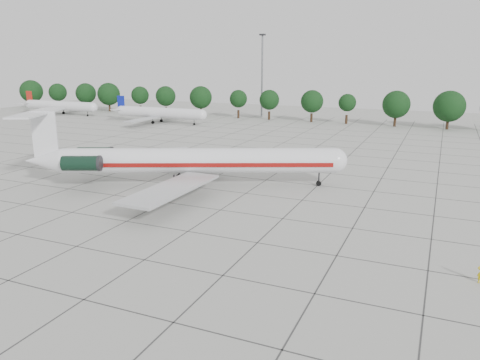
{
  "coord_description": "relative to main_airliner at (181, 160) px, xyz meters",
  "views": [
    {
      "loc": [
        23.95,
        -48.87,
        17.88
      ],
      "look_at": [
        1.73,
        2.0,
        3.5
      ],
      "focal_mm": 35.0,
      "sensor_mm": 36.0,
      "label": 1
    }
  ],
  "objects": [
    {
      "name": "ground",
      "position": [
        10.03,
        -7.76,
        -3.83
      ],
      "size": [
        260.0,
        260.0,
        0.0
      ],
      "primitive_type": "plane",
      "color": "#A8A8A1",
      "rests_on": "ground"
    },
    {
      "name": "apron_joints",
      "position": [
        10.03,
        7.24,
        -3.82
      ],
      "size": [
        170.0,
        170.0,
        0.02
      ],
      "primitive_type": "cube",
      "color": "#383838",
      "rests_on": "ground"
    },
    {
      "name": "main_airliner",
      "position": [
        0.0,
        0.0,
        0.0
      ],
      "size": [
        44.25,
        33.22,
        10.84
      ],
      "rotation": [
        0.0,
        0.0,
        0.42
      ],
      "color": "silver",
      "rests_on": "ground"
    },
    {
      "name": "bg_airliner_a",
      "position": [
        -83.02,
        62.2,
        -0.92
      ],
      "size": [
        28.24,
        27.2,
        7.4
      ],
      "color": "silver",
      "rests_on": "ground"
    },
    {
      "name": "bg_airliner_b",
      "position": [
        -41.25,
        57.54,
        -0.92
      ],
      "size": [
        28.24,
        27.2,
        7.4
      ],
      "color": "silver",
      "rests_on": "ground"
    },
    {
      "name": "tree_line",
      "position": [
        -1.66,
        77.24,
        2.15
      ],
      "size": [
        249.86,
        8.44,
        10.22
      ],
      "color": "#332114",
      "rests_on": "ground"
    },
    {
      "name": "floodlight_mast",
      "position": [
        -19.97,
        84.24,
        10.45
      ],
      "size": [
        1.6,
        1.6,
        25.45
      ],
      "color": "slate",
      "rests_on": "ground"
    }
  ]
}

